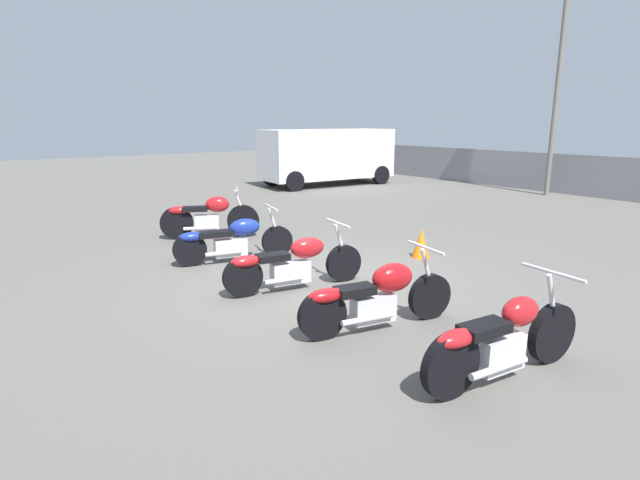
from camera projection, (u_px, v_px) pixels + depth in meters
The scene contains 9 objects.
ground_plane at pixel (319, 281), 7.67m from camera, with size 60.00×60.00×0.00m, color #5B5954.
light_pole_left at pixel (560, 63), 15.49m from camera, with size 0.70×0.35×6.95m.
motorcycle_slot_0 at pixel (208, 217), 10.38m from camera, with size 1.06×1.86×1.04m.
motorcycle_slot_1 at pixel (232, 240), 8.65m from camera, with size 0.82×2.08×0.93m.
motorcycle_slot_2 at pixel (293, 263), 7.23m from camera, with size 0.75×2.15×0.94m.
motorcycle_slot_3 at pixel (377, 296), 5.83m from camera, with size 0.77×2.02×0.94m.
motorcycle_slot_4 at pixel (502, 340), 4.67m from camera, with size 0.69×2.00×0.99m.
parked_van at pixel (327, 154), 18.76m from camera, with size 2.34×5.16×2.07m.
traffic_cone_near at pixel (421, 243), 8.93m from camera, with size 0.32×0.32×0.53m.
Camera 1 is at (5.84, -4.38, 2.42)m, focal length 28.00 mm.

